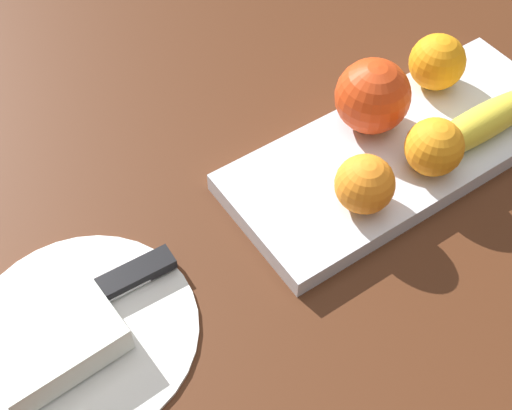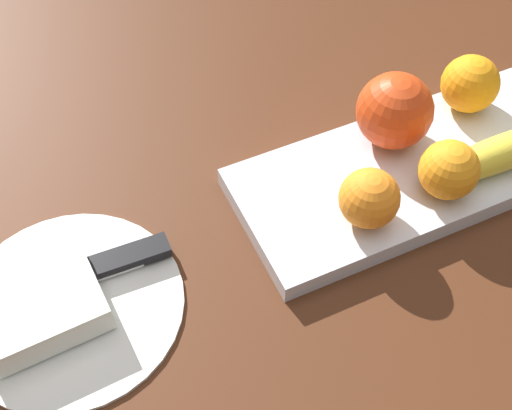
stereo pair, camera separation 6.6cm
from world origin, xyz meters
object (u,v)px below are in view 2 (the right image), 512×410
apple (395,111)px  orange_near_banana (470,84)px  orange_center (369,198)px  orange_near_apple (449,170)px  dinner_plate (70,305)px  knife (111,265)px  folded_napkin (37,305)px  banana (504,152)px  fruit_tray (418,169)px

apple → orange_near_banana: size_ratio=1.27×
apple → orange_center: apple is taller
orange_near_apple → dinner_plate: orange_near_apple is taller
orange_near_banana → knife: bearing=4.3°
orange_near_banana → folded_napkin: bearing=5.9°
banana → orange_near_apple: orange_near_apple is taller
apple → knife: 0.34m
banana → orange_center: 0.17m
orange_center → knife: orange_center is taller
fruit_tray → apple: apple is taller
orange_center → fruit_tray: bearing=-156.7°
banana → orange_center: bearing=-179.2°
apple → banana: size_ratio=0.43×
orange_center → knife: size_ratio=0.34×
folded_napkin → orange_near_banana: bearing=-174.1°
apple → banana: (-0.09, 0.08, -0.02)m
orange_center → dinner_plate: orange_center is taller
orange_near_banana → dinner_plate: orange_near_banana is taller
knife → banana: bearing=174.2°
fruit_tray → dinner_plate: (0.39, 0.00, -0.01)m
fruit_tray → orange_near_banana: size_ratio=6.23×
orange_near_apple → dinner_plate: 0.40m
fruit_tray → knife: (0.34, -0.02, 0.00)m
orange_near_apple → orange_near_banana: size_ratio=0.95×
orange_near_apple → orange_center: 0.09m
apple → orange_near_banana: apple is taller
orange_near_apple → folded_napkin: orange_near_apple is taller
orange_center → dinner_plate: (0.30, -0.04, -0.05)m
banana → fruit_tray: bearing=153.4°
apple → orange_near_apple: (-0.01, 0.09, -0.01)m
orange_near_banana → knife: orange_near_banana is taller
folded_napkin → banana: bearing=175.5°
banana → orange_near_banana: 0.09m
fruit_tray → folded_napkin: (0.42, 0.00, 0.01)m
orange_near_banana → banana: bearing=78.8°
dinner_plate → folded_napkin: 0.03m
orange_near_apple → orange_near_banana: 0.13m
fruit_tray → orange_center: (0.09, 0.04, 0.04)m
apple → banana: bearing=136.4°
orange_center → dinner_plate: 0.31m
folded_napkin → apple: bearing=-173.7°
orange_near_banana → orange_center: orange_near_banana is taller
banana → dinner_plate: banana is taller
orange_near_apple → folded_napkin: bearing=-5.7°
fruit_tray → apple: bearing=-74.8°
fruit_tray → orange_near_banana: orange_near_banana is taller
knife → apple: bearing=-173.5°
fruit_tray → orange_near_apple: (0.00, 0.04, 0.04)m
orange_near_apple → dinner_plate: (0.39, -0.04, -0.05)m
apple → knife: bearing=4.2°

